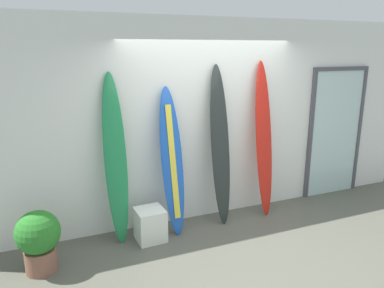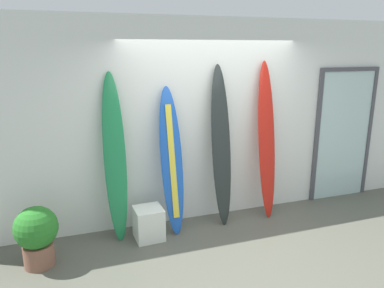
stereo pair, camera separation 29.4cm
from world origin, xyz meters
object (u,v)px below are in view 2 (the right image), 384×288
(surfboard_cobalt, at_px, (172,162))
(surfboard_crimson, at_px, (267,142))
(surfboard_charcoal, at_px, (221,147))
(display_block_left, at_px, (149,223))
(surfboard_emerald, at_px, (115,159))
(glass_door, at_px, (343,132))
(potted_plant, at_px, (37,233))

(surfboard_cobalt, bearing_deg, surfboard_crimson, 1.28)
(surfboard_charcoal, relative_size, display_block_left, 5.26)
(surfboard_emerald, relative_size, surfboard_charcoal, 0.97)
(surfboard_emerald, bearing_deg, display_block_left, -28.49)
(display_block_left, height_order, glass_door, glass_door)
(surfboard_emerald, xyz_separation_m, potted_plant, (-0.95, -0.39, -0.66))
(surfboard_emerald, height_order, surfboard_charcoal, surfboard_charcoal)
(surfboard_cobalt, relative_size, surfboard_crimson, 0.86)
(potted_plant, bearing_deg, glass_door, 7.09)
(display_block_left, distance_m, glass_door, 3.42)
(potted_plant, bearing_deg, surfboard_crimson, 6.86)
(surfboard_charcoal, bearing_deg, glass_door, 5.24)
(surfboard_crimson, distance_m, glass_door, 1.53)
(surfboard_charcoal, xyz_separation_m, potted_plant, (-2.38, -0.37, -0.69))
(surfboard_crimson, height_order, potted_plant, surfboard_crimson)
(surfboard_cobalt, height_order, surfboard_crimson, surfboard_crimson)
(surfboard_charcoal, xyz_separation_m, display_block_left, (-1.07, -0.17, -0.88))
(display_block_left, xyz_separation_m, glass_door, (3.29, 0.37, 0.88))
(surfboard_emerald, bearing_deg, surfboard_crimson, -0.58)
(display_block_left, xyz_separation_m, potted_plant, (-1.31, -0.20, 0.19))
(surfboard_cobalt, relative_size, potted_plant, 2.73)
(surfboard_charcoal, relative_size, surfboard_crimson, 0.98)
(surfboard_crimson, height_order, glass_door, surfboard_crimson)
(display_block_left, relative_size, glass_door, 0.20)
(surfboard_cobalt, xyz_separation_m, potted_plant, (-1.67, -0.34, -0.56))
(surfboard_cobalt, xyz_separation_m, display_block_left, (-0.36, -0.14, -0.75))
(surfboard_crimson, bearing_deg, surfboard_charcoal, -179.80)
(surfboard_emerald, distance_m, surfboard_charcoal, 1.43)
(surfboard_emerald, relative_size, display_block_left, 5.09)
(surfboard_emerald, xyz_separation_m, surfboard_cobalt, (0.72, -0.05, -0.10))
(surfboard_emerald, height_order, glass_door, surfboard_emerald)
(surfboard_crimson, relative_size, potted_plant, 3.16)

